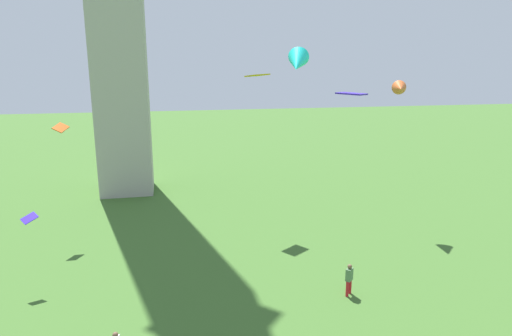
{
  "coord_description": "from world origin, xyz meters",
  "views": [
    {
      "loc": [
        -5.35,
        -4.71,
        12.54
      ],
      "look_at": [
        -1.29,
        14.57,
        7.89
      ],
      "focal_mm": 30.73,
      "sensor_mm": 36.0,
      "label": 1
    }
  ],
  "objects_px": {
    "kite_flying_5": "(351,94)",
    "kite_flying_6": "(297,63)",
    "person_2": "(349,278)",
    "kite_flying_4": "(29,218)",
    "kite_flying_1": "(257,75)",
    "kite_flying_2": "(61,128)",
    "kite_flying_0": "(400,88)"
  },
  "relations": [
    {
      "from": "person_2",
      "to": "kite_flying_0",
      "type": "bearing_deg",
      "value": -173.32
    },
    {
      "from": "person_2",
      "to": "kite_flying_5",
      "type": "bearing_deg",
      "value": 2.98
    },
    {
      "from": "kite_flying_1",
      "to": "kite_flying_2",
      "type": "xyz_separation_m",
      "value": [
        -14.29,
        0.09,
        -3.58
      ]
    },
    {
      "from": "kite_flying_4",
      "to": "kite_flying_6",
      "type": "bearing_deg",
      "value": -50.88
    },
    {
      "from": "kite_flying_2",
      "to": "kite_flying_6",
      "type": "bearing_deg",
      "value": -109.82
    },
    {
      "from": "kite_flying_1",
      "to": "kite_flying_2",
      "type": "bearing_deg",
      "value": 144.45
    },
    {
      "from": "kite_flying_2",
      "to": "kite_flying_4",
      "type": "bearing_deg",
      "value": -162.04
    },
    {
      "from": "kite_flying_5",
      "to": "kite_flying_6",
      "type": "distance_m",
      "value": 3.03
    },
    {
      "from": "kite_flying_2",
      "to": "kite_flying_0",
      "type": "bearing_deg",
      "value": -74.81
    },
    {
      "from": "person_2",
      "to": "kite_flying_1",
      "type": "distance_m",
      "value": 16.57
    },
    {
      "from": "kite_flying_0",
      "to": "kite_flying_4",
      "type": "distance_m",
      "value": 26.5
    },
    {
      "from": "person_2",
      "to": "kite_flying_4",
      "type": "bearing_deg",
      "value": -60.03
    },
    {
      "from": "kite_flying_5",
      "to": "person_2",
      "type": "bearing_deg",
      "value": -82.27
    },
    {
      "from": "kite_flying_1",
      "to": "kite_flying_4",
      "type": "distance_m",
      "value": 18.26
    },
    {
      "from": "kite_flying_0",
      "to": "kite_flying_2",
      "type": "distance_m",
      "value": 24.98
    },
    {
      "from": "person_2",
      "to": "kite_flying_5",
      "type": "distance_m",
      "value": 10.22
    },
    {
      "from": "kite_flying_2",
      "to": "person_2",
      "type": "bearing_deg",
      "value": -105.01
    },
    {
      "from": "kite_flying_0",
      "to": "kite_flying_5",
      "type": "height_order",
      "value": "kite_flying_0"
    },
    {
      "from": "kite_flying_5",
      "to": "kite_flying_2",
      "type": "bearing_deg",
      "value": 10.54
    },
    {
      "from": "person_2",
      "to": "kite_flying_4",
      "type": "distance_m",
      "value": 18.24
    },
    {
      "from": "kite_flying_0",
      "to": "kite_flying_6",
      "type": "bearing_deg",
      "value": -115.49
    },
    {
      "from": "kite_flying_0",
      "to": "kite_flying_6",
      "type": "relative_size",
      "value": 0.91
    },
    {
      "from": "kite_flying_4",
      "to": "kite_flying_6",
      "type": "xyz_separation_m",
      "value": [
        14.19,
        -4.38,
        8.5
      ]
    },
    {
      "from": "person_2",
      "to": "kite_flying_4",
      "type": "height_order",
      "value": "kite_flying_4"
    },
    {
      "from": "person_2",
      "to": "kite_flying_1",
      "type": "bearing_deg",
      "value": -122.83
    },
    {
      "from": "person_2",
      "to": "kite_flying_2",
      "type": "relative_size",
      "value": 1.58
    },
    {
      "from": "kite_flying_0",
      "to": "kite_flying_2",
      "type": "xyz_separation_m",
      "value": [
        -24.69,
        2.71,
        -2.63
      ]
    },
    {
      "from": "kite_flying_6",
      "to": "kite_flying_0",
      "type": "bearing_deg",
      "value": 62.58
    },
    {
      "from": "kite_flying_2",
      "to": "kite_flying_4",
      "type": "distance_m",
      "value": 8.68
    },
    {
      "from": "kite_flying_6",
      "to": "kite_flying_5",
      "type": "bearing_deg",
      "value": -6.43
    },
    {
      "from": "person_2",
      "to": "kite_flying_6",
      "type": "xyz_separation_m",
      "value": [
        -3.13,
        0.41,
        11.58
      ]
    },
    {
      "from": "person_2",
      "to": "kite_flying_6",
      "type": "height_order",
      "value": "kite_flying_6"
    }
  ]
}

